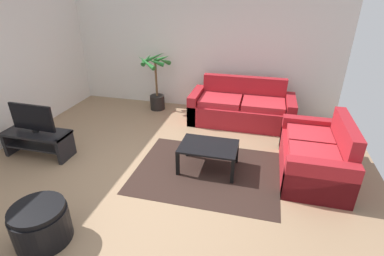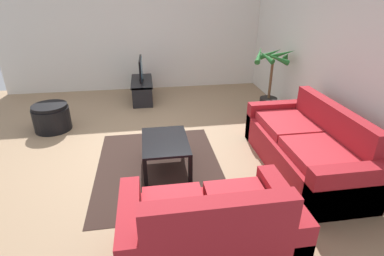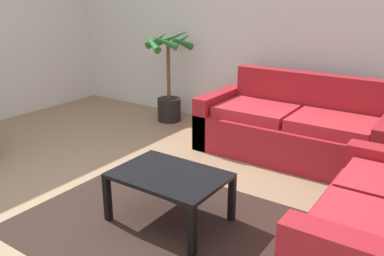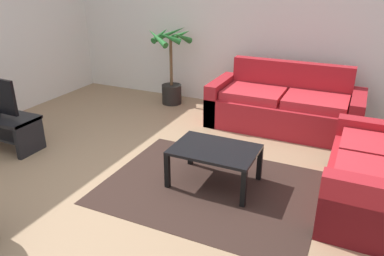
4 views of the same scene
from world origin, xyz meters
name	(u,v)px [view 2 (image 2 of 4)]	position (x,y,z in m)	size (l,w,h in m)	color
ground_plane	(136,145)	(0.00, 0.00, 0.00)	(6.60, 6.60, 0.00)	#937556
wall_back	(327,54)	(0.00, 3.00, 1.35)	(6.00, 0.06, 2.70)	silver
wall_left	(133,32)	(-3.00, 0.00, 1.35)	(0.06, 6.00, 2.70)	silver
couch_main	(305,149)	(1.02, 2.28, 0.30)	(2.09, 0.90, 0.90)	maroon
couch_loveseat	(209,230)	(2.28, 0.69, 0.30)	(0.90, 1.56, 0.90)	maroon
tv_stand	(142,87)	(-2.15, 0.12, 0.29)	(1.10, 0.45, 0.44)	black
tv	(141,69)	(-2.15, 0.12, 0.69)	(0.79, 0.10, 0.48)	black
coffee_table	(165,144)	(0.70, 0.42, 0.36)	(0.88, 0.61, 0.42)	black
area_rug	(159,167)	(0.70, 0.32, 0.00)	(2.20, 1.70, 0.01)	black
potted_palm	(270,85)	(-0.95, 2.56, 0.59)	(0.70, 0.80, 1.29)	black
ottoman	(52,117)	(-0.82, -1.44, 0.23)	(0.61, 0.61, 0.46)	black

